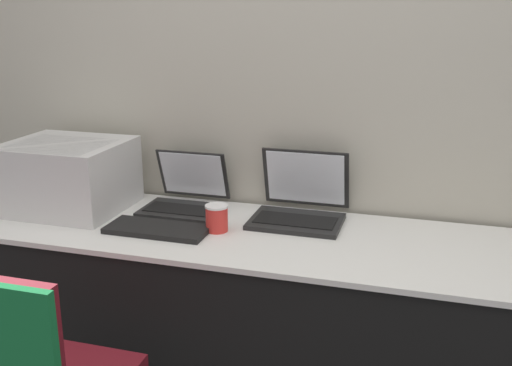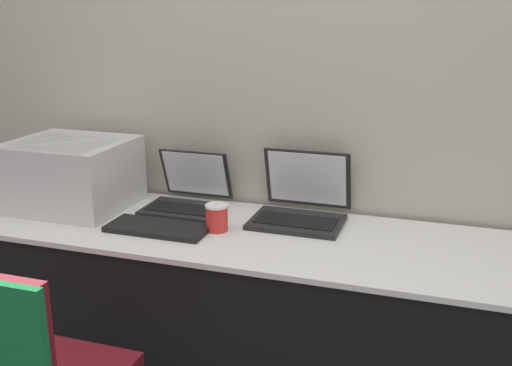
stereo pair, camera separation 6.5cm
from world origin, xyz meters
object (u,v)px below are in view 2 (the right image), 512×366
object	(u,v)px
laptop_right	(301,205)
coffee_cup	(217,217)
laptop_left	(187,196)
external_keyboard	(158,228)
printer	(71,172)

from	to	relation	value
laptop_right	coffee_cup	bearing A→B (deg)	-140.87
laptop_left	external_keyboard	bearing A→B (deg)	-88.53
laptop_left	printer	bearing A→B (deg)	-164.31
external_keyboard	laptop_right	bearing A→B (deg)	31.32
laptop_left	coffee_cup	xyz separation A→B (m)	(0.21, -0.20, -0.00)
external_keyboard	coffee_cup	size ratio (longest dim) A/B	3.78
laptop_left	external_keyboard	world-z (taller)	laptop_left
printer	laptop_right	world-z (taller)	printer
laptop_right	external_keyboard	size ratio (longest dim) A/B	0.92
external_keyboard	coffee_cup	distance (m)	0.22
printer	coffee_cup	world-z (taller)	printer
laptop_left	laptop_right	bearing A→B (deg)	1.40
laptop_right	external_keyboard	xyz separation A→B (m)	(-0.47, -0.29, -0.05)
laptop_left	laptop_right	distance (m)	0.48
laptop_left	coffee_cup	distance (m)	0.29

